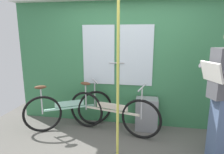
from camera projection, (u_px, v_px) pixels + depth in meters
name	position (u px, v px, depth m)	size (l,w,h in m)	color
train_door_wall	(128.00, 61.00, 3.66)	(4.35, 0.28, 2.34)	#387A4C
bicycle_near_door	(112.00, 113.00, 3.46)	(1.70, 0.56, 0.90)	black
bicycle_leaning_behind	(69.00, 110.00, 3.62)	(1.44, 0.84, 0.88)	black
trash_bin_by_wall	(147.00, 114.00, 3.59)	(0.39, 0.28, 0.59)	gray
handrail_pole	(118.00, 78.00, 2.59)	(0.04, 0.04, 2.30)	#C6C14C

